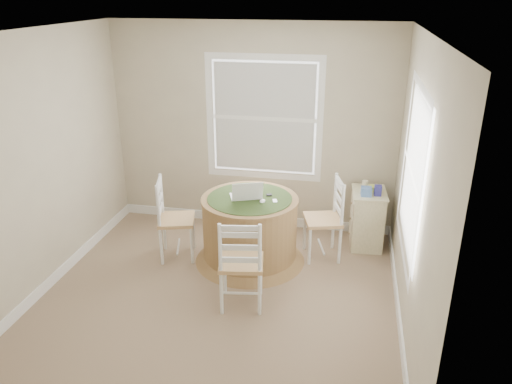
% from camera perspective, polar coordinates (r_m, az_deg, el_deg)
% --- Properties ---
extents(room, '(3.64, 3.64, 2.64)m').
position_cam_1_polar(room, '(4.74, -2.39, 2.03)').
color(room, '#94765E').
rests_on(room, ground).
extents(round_table, '(1.27, 1.27, 0.78)m').
position_cam_1_polar(round_table, '(5.68, -0.71, -3.99)').
color(round_table, olive).
rests_on(round_table, ground).
extents(chair_left, '(0.50, 0.51, 0.95)m').
position_cam_1_polar(chair_left, '(5.81, -9.08, -3.11)').
color(chair_left, white).
rests_on(chair_left, ground).
extents(chair_near, '(0.48, 0.46, 0.95)m').
position_cam_1_polar(chair_near, '(4.88, -1.69, -8.02)').
color(chair_near, white).
rests_on(chair_near, ground).
extents(chair_right, '(0.50, 0.51, 0.95)m').
position_cam_1_polar(chair_right, '(5.79, 7.63, -3.12)').
color(chair_right, white).
rests_on(chair_right, ground).
extents(laptop, '(0.42, 0.40, 0.24)m').
position_cam_1_polar(laptop, '(5.53, -1.14, -0.38)').
color(laptop, white).
rests_on(laptop, round_table).
extents(mouse, '(0.08, 0.11, 0.03)m').
position_cam_1_polar(mouse, '(5.44, 0.74, -1.04)').
color(mouse, white).
rests_on(mouse, round_table).
extents(phone, '(0.07, 0.10, 0.02)m').
position_cam_1_polar(phone, '(5.46, 2.17, -1.06)').
color(phone, '#B7BABF').
rests_on(phone, round_table).
extents(keys, '(0.07, 0.06, 0.02)m').
position_cam_1_polar(keys, '(5.60, 1.51, -0.39)').
color(keys, black).
rests_on(keys, round_table).
extents(corner_chest, '(0.43, 0.56, 0.70)m').
position_cam_1_polar(corner_chest, '(6.19, 12.57, -2.99)').
color(corner_chest, beige).
rests_on(corner_chest, ground).
extents(tissue_box, '(0.13, 0.13, 0.10)m').
position_cam_1_polar(tissue_box, '(5.93, 12.53, 0.09)').
color(tissue_box, '#4F74B5').
rests_on(tissue_box, corner_chest).
extents(box_yellow, '(0.16, 0.11, 0.06)m').
position_cam_1_polar(box_yellow, '(6.08, 13.42, 0.39)').
color(box_yellow, '#B3BF43').
rests_on(box_yellow, corner_chest).
extents(box_blue, '(0.09, 0.09, 0.12)m').
position_cam_1_polar(box_blue, '(5.96, 13.69, 0.20)').
color(box_blue, navy).
rests_on(box_blue, corner_chest).
extents(cup_cream, '(0.07, 0.07, 0.09)m').
position_cam_1_polar(cup_cream, '(6.14, 12.41, 0.83)').
color(cup_cream, beige).
rests_on(cup_cream, corner_chest).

